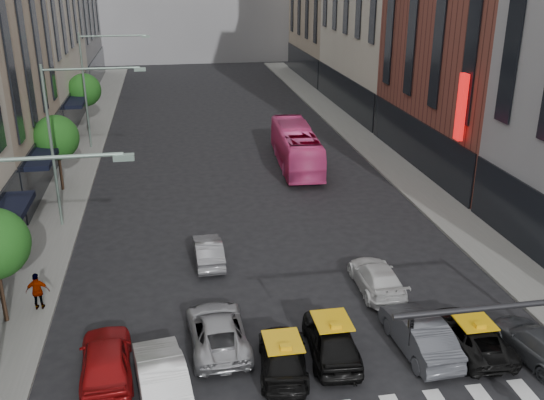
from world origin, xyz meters
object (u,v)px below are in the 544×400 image
car_red (106,359)px  car_white_front (162,376)px  streetlamp_mid (67,125)px  pedestrian_far (38,291)px  streetlamp_far (96,75)px  taxi_center (331,338)px  taxi_left (283,356)px  bus (296,147)px

car_red → car_white_front: (1.96, -1.27, -0.02)m
streetlamp_mid → car_white_front: (4.60, -15.61, -5.15)m
pedestrian_far → streetlamp_far: bearing=-89.4°
streetlamp_far → car_white_front: size_ratio=1.97×
car_white_front → pedestrian_far: bearing=-58.8°
streetlamp_mid → taxi_center: (10.94, -14.41, -5.16)m
car_red → taxi_left: 6.35m
streetlamp_far → taxi_center: 32.73m
bus → pedestrian_far: (-15.01, -17.89, -0.49)m
streetlamp_mid → taxi_left: 18.27m
streetlamp_far → bus: size_ratio=0.85×
streetlamp_far → taxi_center: bearing=-70.2°
taxi_center → pedestrian_far: bearing=-20.2°
car_white_front → taxi_left: (4.35, 0.58, -0.14)m
car_white_front → taxi_left: bearing=179.7°
car_white_front → streetlamp_far: bearing=-89.6°
taxi_center → car_white_front: bearing=14.6°
taxi_center → car_red: bearing=3.4°
car_red → bus: size_ratio=0.43×
bus → pedestrian_far: 23.36m
streetlamp_far → taxi_left: bearing=-73.9°
streetlamp_mid → taxi_left: (8.95, -15.02, -5.29)m
streetlamp_mid → car_red: 15.46m
pedestrian_far → taxi_left: bearing=150.6°
streetlamp_mid → pedestrian_far: size_ratio=5.37×
bus → pedestrian_far: bus is taller
streetlamp_far → bus: streetlamp_far is taller
car_white_front → bus: (9.86, 24.24, 0.72)m
streetlamp_mid → taxi_left: size_ratio=2.13×
taxi_left → taxi_center: 2.09m
taxi_center → bus: 23.33m
taxi_left → bus: bearing=-95.7°
taxi_left → bus: size_ratio=0.40×
streetlamp_mid → pedestrian_far: (-0.55, -9.25, -4.92)m
streetlamp_far → taxi_left: (8.95, -31.02, -5.29)m
car_white_front → pedestrian_far: (-5.15, 6.35, 0.24)m
streetlamp_mid → car_white_front: bearing=-73.6°
streetlamp_mid → car_red: size_ratio=1.99×
streetlamp_far → car_white_front: streetlamp_far is taller
streetlamp_mid → bus: bearing=30.8°
streetlamp_far → taxi_center: (10.94, -30.41, -5.16)m
car_red → taxi_left: car_red is taller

